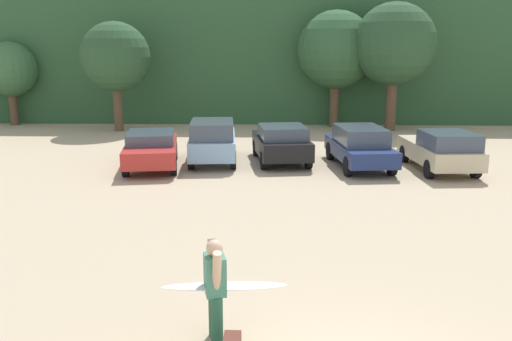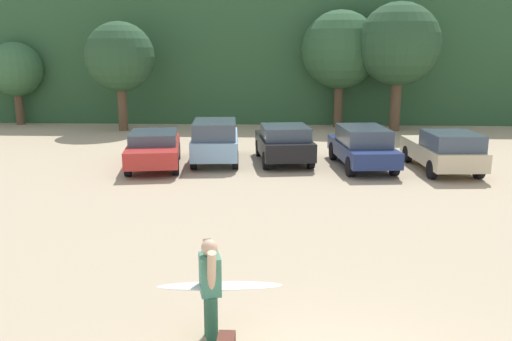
# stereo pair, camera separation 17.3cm
# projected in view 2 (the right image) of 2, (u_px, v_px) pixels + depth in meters

# --- Properties ---
(hillside_ridge) EXTENTS (108.00, 12.00, 8.02)m
(hillside_ridge) POSITION_uv_depth(u_px,v_px,m) (293.00, 55.00, 36.83)
(hillside_ridge) COLOR #2D5633
(hillside_ridge) RESTS_ON ground_plane
(tree_far_right) EXTENTS (3.13, 3.13, 4.80)m
(tree_far_right) POSITION_uv_depth(u_px,v_px,m) (16.00, 70.00, 31.28)
(tree_far_right) COLOR brown
(tree_far_right) RESTS_ON ground_plane
(tree_center_left) EXTENTS (3.69, 3.69, 5.82)m
(tree_center_left) POSITION_uv_depth(u_px,v_px,m) (120.00, 57.00, 28.73)
(tree_center_left) COLOR brown
(tree_center_left) RESTS_ON ground_plane
(tree_left) EXTENTS (4.33, 4.33, 6.51)m
(tree_left) POSITION_uv_depth(u_px,v_px,m) (340.00, 50.00, 30.00)
(tree_left) COLOR brown
(tree_left) RESTS_ON ground_plane
(tree_center) EXTENTS (4.39, 4.39, 6.83)m
(tree_center) POSITION_uv_depth(u_px,v_px,m) (399.00, 45.00, 28.53)
(tree_center) COLOR brown
(tree_center) RESTS_ON ground_plane
(parked_car_red) EXTENTS (2.58, 4.75, 1.34)m
(parked_car_red) POSITION_uv_depth(u_px,v_px,m) (154.00, 148.00, 20.29)
(parked_car_red) COLOR #B72D28
(parked_car_red) RESTS_ON ground_plane
(parked_car_sky_blue) EXTENTS (2.09, 4.39, 1.70)m
(parked_car_sky_blue) POSITION_uv_depth(u_px,v_px,m) (215.00, 140.00, 21.02)
(parked_car_sky_blue) COLOR #84ADD1
(parked_car_sky_blue) RESTS_ON ground_plane
(parked_car_black) EXTENTS (2.41, 4.16, 1.49)m
(parked_car_black) POSITION_uv_depth(u_px,v_px,m) (284.00, 143.00, 21.05)
(parked_car_black) COLOR black
(parked_car_black) RESTS_ON ground_plane
(parked_car_navy) EXTENTS (2.23, 4.63, 1.54)m
(parked_car_navy) POSITION_uv_depth(u_px,v_px,m) (362.00, 146.00, 20.17)
(parked_car_navy) COLOR navy
(parked_car_navy) RESTS_ON ground_plane
(parked_car_champagne) EXTENTS (2.10, 4.39, 1.53)m
(parked_car_champagne) POSITION_uv_depth(u_px,v_px,m) (444.00, 150.00, 19.52)
(parked_car_champagne) COLOR beige
(parked_car_champagne) RESTS_ON ground_plane
(person_adult) EXTENTS (0.39, 0.76, 1.62)m
(person_adult) POSITION_uv_depth(u_px,v_px,m) (210.00, 284.00, 8.06)
(person_adult) COLOR #26593F
(person_adult) RESTS_ON ground_plane
(surfboard_white) EXTENTS (1.96, 0.69, 0.17)m
(surfboard_white) POSITION_uv_depth(u_px,v_px,m) (220.00, 286.00, 8.20)
(surfboard_white) COLOR white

